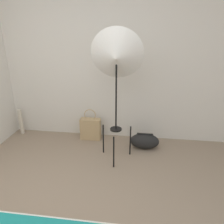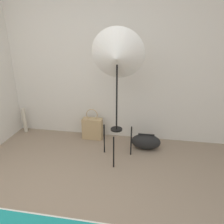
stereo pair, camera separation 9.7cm
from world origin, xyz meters
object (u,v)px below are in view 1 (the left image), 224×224
(tote_bag, at_px, (91,129))
(duffel_bag, at_px, (144,141))
(paper_roll, at_px, (21,122))
(photo_umbrella, at_px, (116,58))

(tote_bag, bearing_deg, duffel_bag, -12.08)
(tote_bag, distance_m, paper_roll, 1.26)
(paper_roll, bearing_deg, tote_bag, -1.56)
(photo_umbrella, height_order, paper_roll, photo_umbrella)
(photo_umbrella, distance_m, tote_bag, 1.44)
(tote_bag, bearing_deg, paper_roll, 178.44)
(photo_umbrella, relative_size, duffel_bag, 3.98)
(photo_umbrella, xyz_separation_m, paper_roll, (-1.75, 0.56, -1.21))
(tote_bag, height_order, paper_roll, tote_bag)
(photo_umbrella, xyz_separation_m, duffel_bag, (0.41, 0.33, -1.31))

